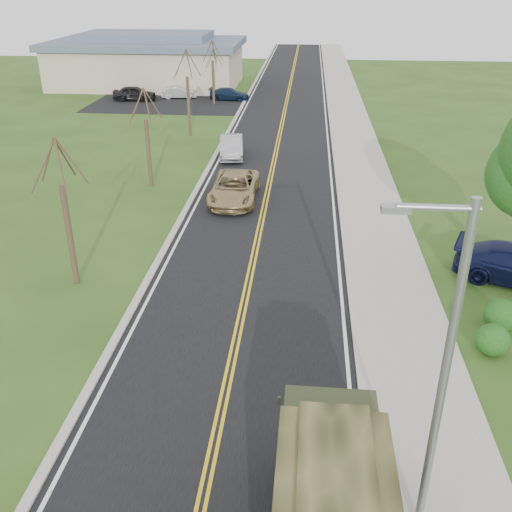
# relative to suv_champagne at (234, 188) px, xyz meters

# --- Properties ---
(ground) EXTENTS (160.00, 160.00, 0.00)m
(ground) POSITION_rel_suv_champagne_xyz_m (1.74, -19.99, -0.75)
(ground) COLOR #2A4517
(ground) RESTS_ON ground
(road) EXTENTS (8.00, 120.00, 0.01)m
(road) POSITION_rel_suv_champagne_xyz_m (1.74, 20.01, -0.74)
(road) COLOR black
(road) RESTS_ON ground
(curb_right) EXTENTS (0.30, 120.00, 0.12)m
(curb_right) POSITION_rel_suv_champagne_xyz_m (5.89, 20.01, -0.69)
(curb_right) COLOR #9E998E
(curb_right) RESTS_ON ground
(sidewalk_right) EXTENTS (3.20, 120.00, 0.10)m
(sidewalk_right) POSITION_rel_suv_champagne_xyz_m (7.64, 20.01, -0.70)
(sidewalk_right) COLOR #9E998E
(sidewalk_right) RESTS_ON ground
(curb_left) EXTENTS (0.30, 120.00, 0.10)m
(curb_left) POSITION_rel_suv_champagne_xyz_m (-2.41, 20.01, -0.70)
(curb_left) COLOR #9E998E
(curb_left) RESTS_ON ground
(street_light) EXTENTS (1.65, 0.22, 8.00)m
(street_light) POSITION_rel_suv_champagne_xyz_m (6.64, -20.49, 3.68)
(street_light) COLOR gray
(street_light) RESTS_ON ground
(bare_tree_a) EXTENTS (1.93, 2.26, 6.08)m
(bare_tree_a) POSITION_rel_suv_champagne_xyz_m (-5.26, -9.99, 1.88)
(bare_tree_a) COLOR #38281C
(bare_tree_a) RESTS_ON ground
(bare_tree_b) EXTENTS (1.83, 2.14, 5.73)m
(bare_tree_b) POSITION_rel_suv_champagne_xyz_m (-5.26, 2.01, 1.73)
(bare_tree_b) COLOR #38281C
(bare_tree_b) RESTS_ON ground
(bare_tree_c) EXTENTS (2.04, 2.39, 6.42)m
(bare_tree_c) POSITION_rel_suv_champagne_xyz_m (-5.26, 14.01, 2.03)
(bare_tree_c) COLOR #38281C
(bare_tree_c) RESTS_ON ground
(bare_tree_d) EXTENTS (1.88, 2.20, 5.91)m
(bare_tree_d) POSITION_rel_suv_champagne_xyz_m (-5.26, 26.01, 1.80)
(bare_tree_d) COLOR #38281C
(bare_tree_d) RESTS_ON ground
(commercial_building) EXTENTS (25.50, 21.50, 5.65)m
(commercial_building) POSITION_rel_suv_champagne_xyz_m (-14.24, 35.98, 1.94)
(commercial_building) COLOR tan
(commercial_building) RESTS_ON ground
(suv_champagne) EXTENTS (2.50, 5.39, 1.50)m
(suv_champagne) POSITION_rel_suv_champagne_xyz_m (0.00, 0.00, 0.00)
(suv_champagne) COLOR tan
(suv_champagne) RESTS_ON ground
(sedan_silver) EXTENTS (2.08, 4.52, 1.43)m
(sedan_silver) POSITION_rel_suv_champagne_xyz_m (-1.26, 8.45, -0.03)
(sedan_silver) COLOR #A4A4A9
(sedan_silver) RESTS_ON ground
(lot_car_dark) EXTENTS (4.35, 1.97, 1.45)m
(lot_car_dark) POSITION_rel_suv_champagne_xyz_m (-13.39, 27.03, -0.02)
(lot_car_dark) COLOR black
(lot_car_dark) RESTS_ON ground
(lot_car_silver) EXTENTS (3.72, 1.85, 1.17)m
(lot_car_silver) POSITION_rel_suv_champagne_xyz_m (-9.26, 28.62, -0.16)
(lot_car_silver) COLOR silver
(lot_car_silver) RESTS_ON ground
(lot_car_navy) EXTENTS (4.15, 1.98, 1.17)m
(lot_car_navy) POSITION_rel_suv_champagne_xyz_m (-4.01, 28.26, -0.16)
(lot_car_navy) COLOR #0F1E39
(lot_car_navy) RESTS_ON ground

